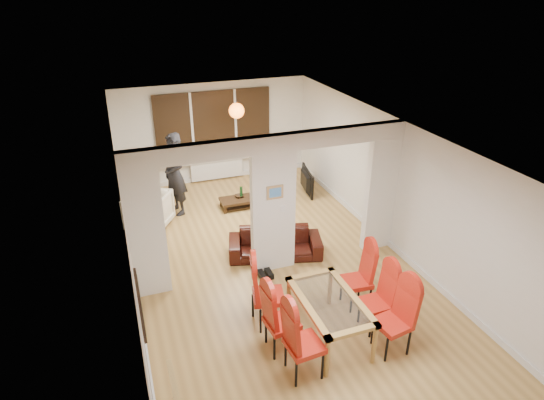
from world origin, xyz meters
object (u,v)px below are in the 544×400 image
dining_chair_rc (357,277)px  television (303,181)px  dining_chair_lc (268,291)px  dining_chair_ra (393,319)px  armchair (149,211)px  dining_chair_la (305,340)px  sofa (275,243)px  bottle (241,191)px  person (175,174)px  dining_chair_rb (377,299)px  bowl (240,196)px  dining_table (329,318)px  coffee_table (241,203)px  dining_chair_lb (282,318)px

dining_chair_rc → television: bearing=83.3°
dining_chair_lc → dining_chair_ra: dining_chair_lc is taller
armchair → dining_chair_ra: bearing=-28.6°
dining_chair_la → dining_chair_rc: bearing=32.9°
sofa → bottle: bearing=105.3°
dining_chair_rc → person: size_ratio=0.56×
dining_chair_rb → armchair: 5.33m
person → bottle: size_ratio=7.06×
armchair → bowl: 2.17m
sofa → bottle: (0.01, 2.35, 0.10)m
dining_table → bottle: (0.04, 4.74, 0.02)m
coffee_table → television: bearing=9.2°
armchair → bottle: bearing=40.1°
dining_chair_ra → dining_chair_rc: bearing=78.9°
dining_chair_rc → armchair: size_ratio=1.24×
dining_chair_la → television: size_ratio=1.10×
dining_chair_la → television: (2.35, 5.44, -0.28)m
dining_chair_lb → coffee_table: dining_chair_lb is taller
dining_chair_rb → person: 5.43m
dining_table → dining_chair_rc: dining_chair_rc is taller
coffee_table → bowl: bowl is taller
dining_chair_rb → person: bearing=112.9°
bowl → coffee_table: bearing=-80.6°
bottle → dining_chair_la: bearing=-97.2°
person → television: (3.18, 0.04, -0.65)m
coffee_table → bottle: 0.27m
armchair → television: armchair is taller
dining_chair_rb → person: (-2.22, 4.94, 0.42)m
dining_chair_rb → bowl: bearing=97.9°
dining_chair_ra → sofa: bearing=94.1°
dining_chair_rc → dining_chair_ra: bearing=-86.3°
armchair → television: size_ratio=0.82×
dining_chair_rc → coffee_table: bearing=106.1°
dining_table → sofa: 2.40m
dining_table → bottle: bearing=89.5°
dining_chair_lc → sofa: size_ratio=0.66×
television → dining_chair_rb: bearing=179.2°
dining_chair_ra → sofa: (-0.70, 2.94, -0.30)m
dining_chair_lc → bowl: (0.73, 4.11, -0.34)m
dining_chair_lb → dining_chair_ra: size_ratio=0.98×
dining_chair_rb → bottle: (-0.73, 4.80, -0.17)m
dining_chair_la → person: 5.48m
dining_chair_la → sofa: (0.66, 2.92, -0.32)m
armchair → coffee_table: armchair is taller
dining_chair_rb → dining_chair_rc: (0.00, 0.59, 0.00)m
dining_table → dining_chair_la: (-0.63, -0.52, 0.23)m
dining_chair_rb → television: dining_chair_rb is taller
coffee_table → bowl: (-0.01, 0.08, 0.14)m
bottle → dining_chair_rc: bearing=-80.2°
dining_chair_lc → bottle: bearing=92.5°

